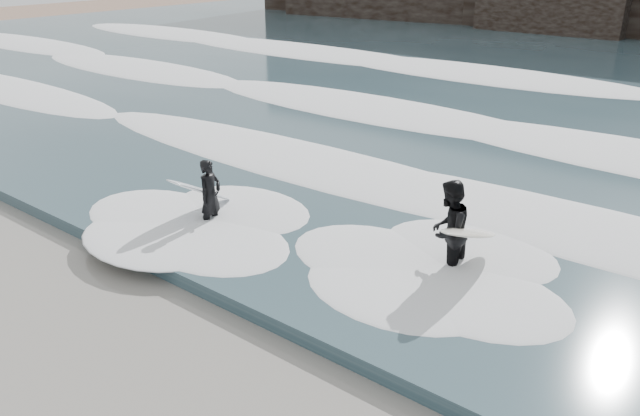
# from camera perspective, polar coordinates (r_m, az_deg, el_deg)

# --- Properties ---
(ground) EXTENTS (120.00, 120.00, 0.00)m
(ground) POSITION_cam_1_polar(r_m,az_deg,el_deg) (10.00, -22.54, -15.45)
(ground) COLOR #8B624A
(ground) RESTS_ON ground
(sea) EXTENTS (90.00, 52.00, 0.30)m
(sea) POSITION_cam_1_polar(r_m,az_deg,el_deg) (33.62, 25.81, 10.84)
(sea) COLOR #314851
(sea) RESTS_ON ground
(foam_near) EXTENTS (60.00, 3.20, 0.20)m
(foam_near) POSITION_cam_1_polar(r_m,az_deg,el_deg) (15.35, 7.16, 1.68)
(foam_near) COLOR white
(foam_near) RESTS_ON sea
(foam_mid) EXTENTS (60.00, 4.00, 0.24)m
(foam_mid) POSITION_cam_1_polar(r_m,az_deg,el_deg) (21.37, 17.21, 7.00)
(foam_mid) COLOR white
(foam_mid) RESTS_ON sea
(foam_far) EXTENTS (60.00, 4.80, 0.30)m
(foam_far) POSITION_cam_1_polar(r_m,az_deg,el_deg) (29.74, 23.97, 10.42)
(foam_far) COLOR white
(foam_far) RESTS_ON sea
(surfer_left) EXTENTS (0.93, 1.82, 1.67)m
(surfer_left) POSITION_cam_1_polar(r_m,az_deg,el_deg) (13.94, -10.20, 1.18)
(surfer_left) COLOR black
(surfer_left) RESTS_ON ground
(surfer_right) EXTENTS (1.14, 2.13, 1.97)m
(surfer_right) POSITION_cam_1_polar(r_m,az_deg,el_deg) (11.90, 11.83, -2.05)
(surfer_right) COLOR black
(surfer_right) RESTS_ON ground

